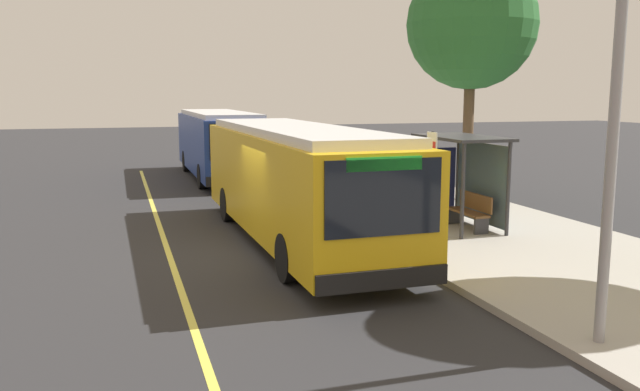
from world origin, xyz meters
name	(u,v)px	position (x,y,z in m)	size (l,w,h in m)	color
ground_plane	(265,253)	(0.00, 0.00, 0.00)	(120.00, 120.00, 0.00)	#2B2B2D
sidewalk_curb	(487,234)	(0.00, 6.00, 0.07)	(44.00, 6.40, 0.15)	#A8A399
lane_stripe_center	(171,260)	(0.00, -2.20, 0.00)	(36.00, 0.14, 0.01)	#E0D64C
transit_bus_main	(296,179)	(-0.91, 1.01, 1.62)	(11.07, 2.77, 2.95)	gold
transit_bus_second	(219,142)	(-14.11, 1.06, 1.61)	(10.15, 2.62, 2.95)	navy
bus_shelter	(463,162)	(-0.88, 5.70, 1.92)	(2.90, 1.60, 2.48)	#333338
waiting_bench	(470,211)	(-0.45, 5.73, 0.63)	(1.60, 0.48, 0.95)	brown
route_sign_post	(432,177)	(2.02, 3.29, 1.96)	(0.44, 0.08, 2.80)	#333338
pedestrian_commuter	(382,183)	(-2.96, 4.22, 1.12)	(0.24, 0.40, 1.69)	#282D47
street_tree_upstreet	(472,25)	(-4.96, 8.19, 6.01)	(4.34, 4.34, 8.05)	brown
utility_pole	(614,123)	(7.30, 3.39, 3.35)	(0.16, 0.16, 6.40)	gray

